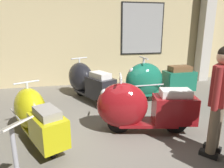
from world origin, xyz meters
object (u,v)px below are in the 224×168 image
(scooter_2, at_px, (138,107))
(scooter_0, at_px, (35,115))
(scooter_1, at_px, (86,81))
(scooter_3, at_px, (155,81))
(visitor_1, at_px, (220,95))

(scooter_2, bearing_deg, scooter_0, 7.63)
(scooter_0, distance_m, scooter_2, 1.73)
(scooter_1, relative_size, scooter_3, 0.95)
(scooter_2, xyz_separation_m, scooter_3, (0.99, 1.56, 0.04))
(scooter_1, distance_m, scooter_2, 2.16)
(scooter_3, bearing_deg, scooter_1, -17.85)
(scooter_3, xyz_separation_m, visitor_1, (-0.13, -2.42, 0.40))
(scooter_0, height_order, scooter_1, scooter_1)
(scooter_2, bearing_deg, scooter_3, -110.18)
(scooter_0, relative_size, scooter_3, 0.85)
(scooter_0, xyz_separation_m, scooter_2, (1.73, -0.14, 0.05))
(scooter_3, distance_m, visitor_1, 2.45)
(scooter_1, relative_size, visitor_1, 1.11)
(scooter_1, height_order, visitor_1, visitor_1)
(visitor_1, bearing_deg, scooter_0, 30.13)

